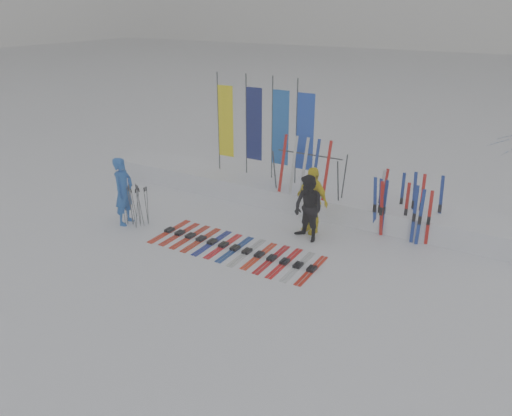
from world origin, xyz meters
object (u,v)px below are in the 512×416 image
Objects in this scene: person_black at (308,209)px; ski_row at (235,248)px; person_yellow at (312,200)px; ski_rack at (309,168)px; person_blue at (124,191)px.

ski_row is (-1.33, -1.46, -0.85)m from person_black.
ski_rack is at bearing 138.84° from person_yellow.
ski_row is at bearing -111.69° from person_black.
person_blue is at bearing -135.60° from person_yellow.
person_blue is 5.30m from ski_rack.
person_blue is 3.68m from ski_row.
person_blue is 5.14m from person_black.
person_blue is 1.05× the size of person_yellow.
person_black is at bearing -82.37° from person_blue.
ski_rack is (4.10, 3.33, 0.42)m from person_blue.
ski_row is at bearing -98.14° from person_blue.
ski_row is at bearing -99.70° from ski_rack.
person_blue reaches higher than ski_row.
ski_rack is (0.54, 3.17, 1.35)m from ski_row.
person_blue reaches higher than ski_rack.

